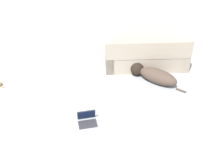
{
  "coord_description": "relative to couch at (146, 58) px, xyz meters",
  "views": [
    {
      "loc": [
        0.61,
        -1.65,
        3.09
      ],
      "look_at": [
        0.53,
        1.98,
        0.72
      ],
      "focal_mm": 40.0,
      "sensor_mm": 36.0,
      "label": 1
    }
  ],
  "objects": [
    {
      "name": "wall_back",
      "position": [
        -1.34,
        0.66,
        1.02
      ],
      "size": [
        7.75,
        0.06,
        2.57
      ],
      "color": "silver",
      "rests_on": "ground_plane"
    },
    {
      "name": "couch",
      "position": [
        0.0,
        0.0,
        0.0
      ],
      "size": [
        2.07,
        0.93,
        0.82
      ],
      "rotation": [
        0.0,
        0.0,
        3.21
      ],
      "color": "tan",
      "rests_on": "ground_plane"
    },
    {
      "name": "dog",
      "position": [
        0.11,
        -0.64,
        -0.11
      ],
      "size": [
        1.24,
        0.99,
        0.32
      ],
      "rotation": [
        0.0,
        0.0,
        2.5
      ],
      "color": "#4C3D33",
      "rests_on": "ground_plane"
    },
    {
      "name": "laptop_open",
      "position": [
        -1.26,
        -2.08,
        -0.19
      ],
      "size": [
        0.39,
        0.35,
        0.23
      ],
      "rotation": [
        0.0,
        0.0,
        0.24
      ],
      "color": "#2D2D33",
      "rests_on": "ground_plane"
    }
  ]
}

